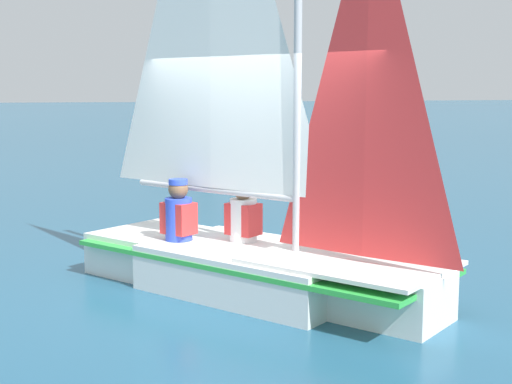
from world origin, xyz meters
The scene contains 6 objects.
ground_plane centered at (0.00, 0.00, 0.00)m, with size 260.00×260.00×0.00m, color #235675.
sailboat_main centered at (0.04, 0.03, 0.82)m, with size 4.18×3.43×5.61m.
sailor_helm centered at (0.37, 0.02, 0.62)m, with size 0.43×0.42×1.16m.
sailor_crew centered at (0.66, 0.68, 0.63)m, with size 0.43×0.42×1.16m.
motorboat_distant centered at (18.87, -4.60, 0.40)m, with size 4.06×4.81×1.14m.
treeline_shore centered at (49.34, -13.19, 3.14)m, with size 19.69×4.10×7.41m.
Camera 1 is at (-7.00, 2.44, 2.13)m, focal length 50.00 mm.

